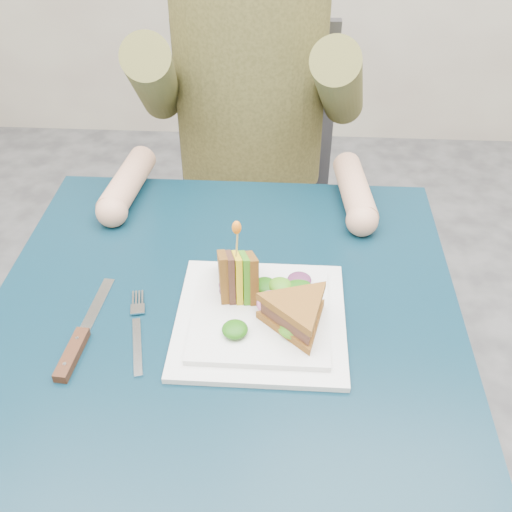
# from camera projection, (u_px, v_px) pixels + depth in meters

# --- Properties ---
(table) EXTENTS (0.75, 0.75, 0.73)m
(table) POSITION_uv_depth(u_px,v_px,m) (226.00, 340.00, 1.00)
(table) COLOR black
(table) RESTS_ON ground
(chair) EXTENTS (0.42, 0.40, 0.93)m
(chair) POSITION_uv_depth(u_px,v_px,m) (253.00, 178.00, 1.62)
(chair) COLOR #47474C
(chair) RESTS_ON ground
(diner) EXTENTS (0.54, 0.59, 0.74)m
(diner) POSITION_uv_depth(u_px,v_px,m) (249.00, 57.00, 1.30)
(diner) COLOR #4A4621
(diner) RESTS_ON chair
(plate) EXTENTS (0.26, 0.26, 0.02)m
(plate) POSITION_uv_depth(u_px,v_px,m) (260.00, 317.00, 0.92)
(plate) COLOR white
(plate) RESTS_ON table
(sandwich_flat) EXTENTS (0.18, 0.18, 0.05)m
(sandwich_flat) POSITION_uv_depth(u_px,v_px,m) (297.00, 314.00, 0.88)
(sandwich_flat) COLOR brown
(sandwich_flat) RESTS_ON plate
(sandwich_upright) EXTENTS (0.08, 0.13, 0.13)m
(sandwich_upright) POSITION_uv_depth(u_px,v_px,m) (238.00, 275.00, 0.93)
(sandwich_upright) COLOR brown
(sandwich_upright) RESTS_ON plate
(fork) EXTENTS (0.05, 0.18, 0.01)m
(fork) POSITION_uv_depth(u_px,v_px,m) (137.00, 333.00, 0.91)
(fork) COLOR silver
(fork) RESTS_ON table
(knife) EXTENTS (0.03, 0.22, 0.02)m
(knife) POSITION_uv_depth(u_px,v_px,m) (77.00, 345.00, 0.88)
(knife) COLOR silver
(knife) RESTS_ON table
(toothpick) EXTENTS (0.01, 0.01, 0.06)m
(toothpick) POSITION_uv_depth(u_px,v_px,m) (237.00, 243.00, 0.89)
(toothpick) COLOR tan
(toothpick) RESTS_ON sandwich_upright
(toothpick_frill) EXTENTS (0.01, 0.01, 0.02)m
(toothpick_frill) POSITION_uv_depth(u_px,v_px,m) (237.00, 228.00, 0.87)
(toothpick_frill) COLOR orange
(toothpick_frill) RESTS_ON sandwich_upright
(lettuce_spill) EXTENTS (0.15, 0.13, 0.02)m
(lettuce_spill) POSITION_uv_depth(u_px,v_px,m) (264.00, 303.00, 0.92)
(lettuce_spill) COLOR #337A14
(lettuce_spill) RESTS_ON plate
(onion_ring) EXTENTS (0.04, 0.04, 0.02)m
(onion_ring) POSITION_uv_depth(u_px,v_px,m) (271.00, 303.00, 0.91)
(onion_ring) COLOR #9E4C7A
(onion_ring) RESTS_ON plate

